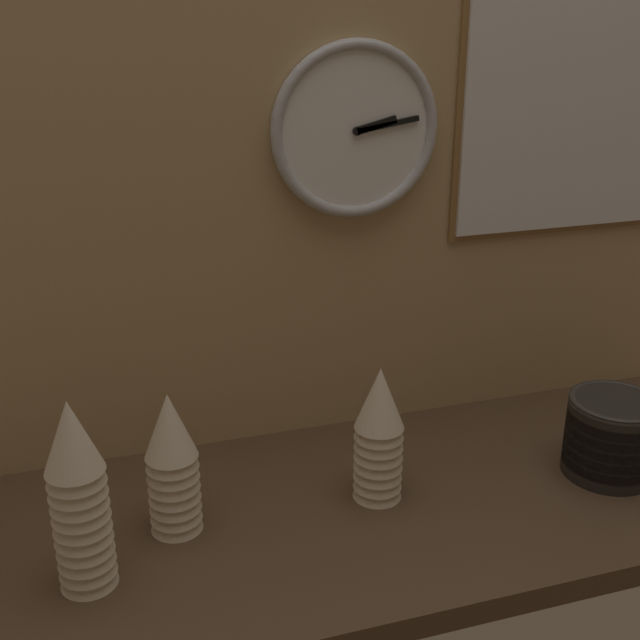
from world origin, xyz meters
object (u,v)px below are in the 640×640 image
Objects in this scene: cup_stack_left at (79,496)px; bowl_stack_far_right at (612,435)px; cup_stack_center_right at (379,434)px; menu_board at (581,87)px; wall_clock at (355,130)px; cup_stack_center_left at (172,463)px.

cup_stack_left is 1.83× the size of bowl_stack_far_right.
cup_stack_center_right is 73.02cm from menu_board.
cup_stack_left reaches higher than bowl_stack_far_right.
cup_stack_left is at bearing -147.97° from wall_clock.
cup_stack_left is 47.16cm from cup_stack_center_right.
cup_stack_center_right is (46.45, 7.71, -2.76)cm from cup_stack_left.
menu_board is (79.94, 23.20, 50.16)cm from cup_stack_center_left.
cup_stack_left reaches higher than cup_stack_center_left.
bowl_stack_far_right is (40.78, -5.02, -4.30)cm from cup_stack_center_right.
cup_stack_left is 1.24× the size of cup_stack_center_right.
bowl_stack_far_right is 0.29× the size of menu_board.
cup_stack_left reaches higher than cup_stack_center_right.
bowl_stack_far_right is (73.66, -6.33, -4.30)cm from cup_stack_center_left.
wall_clock is at bearing -178.83° from menu_board.
cup_stack_left is at bearing -160.99° from menu_board.
wall_clock reaches higher than cup_stack_center_right.
wall_clock is at bearing 32.03° from cup_stack_left.
cup_stack_center_right is at bearing 9.42° from cup_stack_left.
cup_stack_left is 0.98× the size of wall_clock.
cup_stack_center_left is at bearing -148.56° from wall_clock.
menu_board reaches higher than cup_stack_left.
cup_stack_center_left is 61.73cm from wall_clock.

